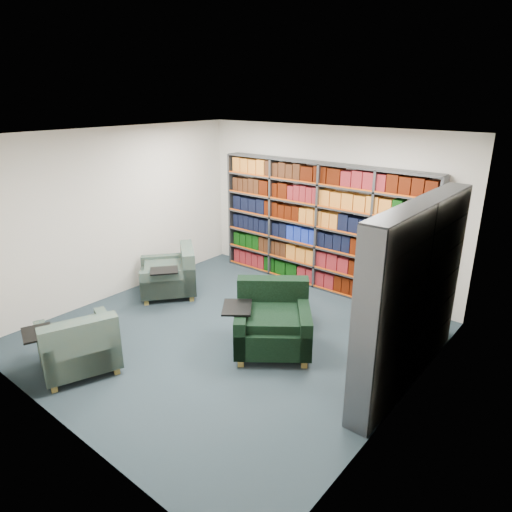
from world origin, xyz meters
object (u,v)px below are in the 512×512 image
Objects in this scene: chair_teal_left at (173,276)px; chair_teal_front at (79,348)px; coffee_table at (280,301)px; chair_green_right at (272,322)px.

chair_teal_left is 1.08× the size of chair_teal_front.
coffee_table is (1.11, 2.69, -0.02)m from chair_teal_front.
chair_teal_front is at bearing -112.36° from coffee_table.
chair_green_right is 2.49m from chair_teal_front.
chair_teal_left is at bearing 111.37° from chair_teal_front.
chair_teal_left is 2.05m from coffee_table.
chair_teal_front is (0.90, -2.30, -0.01)m from chair_teal_left.
chair_green_right is 1.69× the size of coffee_table.
chair_teal_left reaches higher than chair_teal_front.
chair_teal_left is at bearing 172.53° from chair_green_right.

